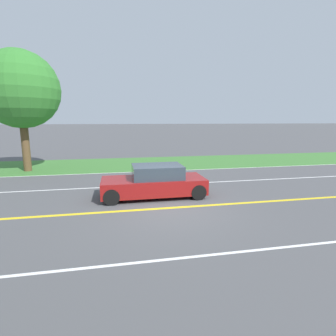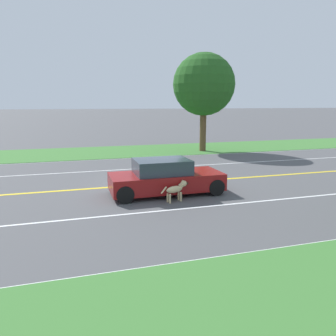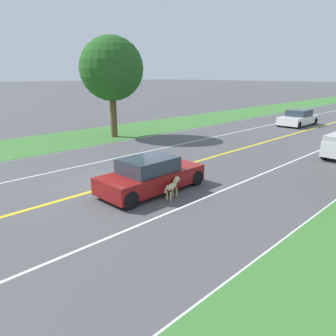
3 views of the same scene
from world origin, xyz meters
name	(u,v)px [view 1 (image 1 of 3)]	position (x,y,z in m)	size (l,w,h in m)	color
ground_plane	(168,208)	(0.00, 0.00, 0.00)	(400.00, 400.00, 0.00)	#4C4C4F
centre_divider_line	(168,208)	(0.00, 0.00, 0.00)	(0.18, 160.00, 0.01)	yellow
lane_edge_line_right	(146,171)	(7.00, 0.00, 0.00)	(0.14, 160.00, 0.01)	white
lane_dash_same_dir	(154,185)	(3.50, 0.00, 0.00)	(0.10, 160.00, 0.01)	white
lane_dash_oncoming	(198,256)	(-3.50, 0.00, 0.00)	(0.10, 160.00, 0.01)	white
grass_verge_right	(141,164)	(10.00, 0.00, 0.01)	(6.00, 160.00, 0.03)	#3D7533
ego_car	(154,182)	(1.56, 0.28, 0.62)	(1.80, 4.22, 1.33)	maroon
dog	(149,180)	(2.63, 0.39, 0.45)	(0.44, 1.13, 0.74)	#D1B784
roadside_tree_right_near	(20,90)	(8.54, 7.24, 4.92)	(4.56, 4.56, 7.22)	brown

